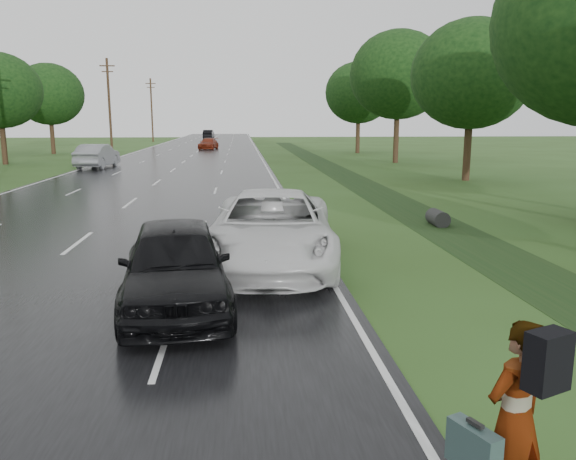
# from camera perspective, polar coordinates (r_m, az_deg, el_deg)

# --- Properties ---
(road) EXTENTS (14.00, 180.00, 0.04)m
(road) POSITION_cam_1_polar(r_m,az_deg,el_deg) (53.79, -10.03, 7.20)
(road) COLOR black
(road) RESTS_ON ground
(edge_stripe_east) EXTENTS (0.12, 180.00, 0.01)m
(edge_stripe_east) POSITION_cam_1_polar(r_m,az_deg,el_deg) (53.61, -2.77, 7.37)
(edge_stripe_east) COLOR silver
(edge_stripe_east) RESTS_ON road
(edge_stripe_west) EXTENTS (0.12, 180.00, 0.01)m
(edge_stripe_west) POSITION_cam_1_polar(r_m,az_deg,el_deg) (54.80, -17.13, 6.98)
(edge_stripe_west) COLOR silver
(edge_stripe_west) RESTS_ON road
(center_line) EXTENTS (0.12, 180.00, 0.01)m
(center_line) POSITION_cam_1_polar(r_m,az_deg,el_deg) (53.79, -10.04, 7.23)
(center_line) COLOR silver
(center_line) RESTS_ON road
(drainage_ditch) EXTENTS (2.20, 120.00, 0.56)m
(drainage_ditch) POSITION_cam_1_polar(r_m,az_deg,el_deg) (28.22, 9.00, 3.82)
(drainage_ditch) COLOR #173213
(drainage_ditch) RESTS_ON ground
(utility_pole_far) EXTENTS (1.60, 0.26, 10.00)m
(utility_pole_far) POSITION_cam_1_polar(r_m,az_deg,el_deg) (64.99, -17.70, 12.08)
(utility_pole_far) COLOR #3A2A17
(utility_pole_far) RESTS_ON ground
(utility_pole_distant) EXTENTS (1.60, 0.26, 10.00)m
(utility_pole_distant) POSITION_cam_1_polar(r_m,az_deg,el_deg) (94.51, -13.68, 11.84)
(utility_pole_distant) COLOR #3A2A17
(utility_pole_distant) RESTS_ON ground
(tree_east_c) EXTENTS (7.00, 7.00, 9.29)m
(tree_east_c) POSITION_cam_1_polar(r_m,az_deg,el_deg) (35.23, 18.18, 14.79)
(tree_east_c) COLOR #3A2A17
(tree_east_c) RESTS_ON ground
(tree_east_d) EXTENTS (8.00, 8.00, 10.76)m
(tree_east_d) POSITION_cam_1_polar(r_m,az_deg,el_deg) (48.39, 11.16, 15.20)
(tree_east_d) COLOR #3A2A17
(tree_east_d) RESTS_ON ground
(tree_east_f) EXTENTS (7.20, 7.20, 9.62)m
(tree_east_f) POSITION_cam_1_polar(r_m,az_deg,el_deg) (61.85, 7.21, 13.67)
(tree_east_f) COLOR #3A2A17
(tree_east_f) RESTS_ON ground
(tree_west_f) EXTENTS (7.00, 7.00, 9.29)m
(tree_west_f) POSITION_cam_1_polar(r_m,az_deg,el_deg) (64.54, -23.11, 12.57)
(tree_west_f) COLOR #3A2A17
(tree_west_f) RESTS_ON ground
(pedestrian) EXTENTS (0.98, 0.76, 1.85)m
(pedestrian) POSITION_cam_1_polar(r_m,az_deg,el_deg) (5.70, 22.04, -17.08)
(pedestrian) COLOR #A5998C
(pedestrian) RESTS_ON ground
(white_pickup) EXTENTS (3.58, 6.76, 1.81)m
(white_pickup) POSITION_cam_1_polar(r_m,az_deg,el_deg) (13.73, -1.68, 0.11)
(white_pickup) COLOR silver
(white_pickup) RESTS_ON road
(dark_sedan) EXTENTS (2.49, 5.08, 1.67)m
(dark_sedan) POSITION_cam_1_polar(r_m,az_deg,el_deg) (10.87, -11.37, -3.45)
(dark_sedan) COLOR black
(dark_sedan) RESTS_ON road
(silver_sedan) EXTENTS (2.28, 5.47, 1.76)m
(silver_sedan) POSITION_cam_1_polar(r_m,az_deg,el_deg) (44.35, -18.80, 7.14)
(silver_sedan) COLOR gray
(silver_sedan) RESTS_ON road
(far_car_red) EXTENTS (2.55, 4.80, 1.32)m
(far_car_red) POSITION_cam_1_polar(r_m,az_deg,el_deg) (69.43, -8.08, 8.68)
(far_car_red) COLOR maroon
(far_car_red) RESTS_ON road
(far_car_dark) EXTENTS (1.98, 5.02, 1.63)m
(far_car_dark) POSITION_cam_1_polar(r_m,az_deg,el_deg) (107.69, -8.07, 9.61)
(far_car_dark) COLOR black
(far_car_dark) RESTS_ON road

